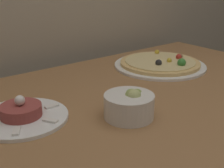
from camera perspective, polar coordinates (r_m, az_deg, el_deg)
dining_table at (r=1.01m, az=2.84°, el=-7.09°), size 1.48×0.87×0.75m
pizza_plate at (r=1.30m, az=8.81°, el=3.69°), size 0.37×0.37×0.05m
tartare_plate at (r=0.87m, az=-16.25°, el=-5.38°), size 0.25×0.25×0.07m
small_bowl at (r=0.84m, az=3.21°, el=-3.82°), size 0.14×0.14×0.08m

